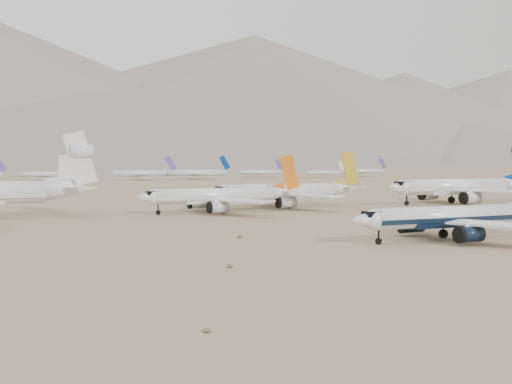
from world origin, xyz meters
TOP-DOWN VIEW (x-y plane):
  - ground at (0.00, 0.00)m, footprint 7000.00×7000.00m
  - main_airliner at (4.68, -3.54)m, footprint 42.43×41.45m
  - row2_navy_widebody at (70.41, 69.03)m, footprint 54.56×53.35m
  - row2_gold_tail at (10.65, 77.15)m, footprint 48.26×47.19m
  - row2_orange_tail at (-13.62, 68.26)m, footprint 44.81×43.84m
  - distant_storage_row at (-18.60, 340.86)m, footprint 511.58×62.77m
  - mountain_range at (70.18, 1648.01)m, footprint 7354.00×3024.00m
  - foothills at (526.68, 1100.00)m, footprint 4637.50×1395.00m
  - desert_scrub at (-11.08, -26.49)m, footprint 247.37×121.67m

SIDE VIEW (x-z plane):
  - ground at x=0.00m, z-range 0.00..0.00m
  - desert_scrub at x=-11.08m, z-range -0.03..0.60m
  - main_airliner at x=4.68m, z-range -3.37..11.60m
  - distant_storage_row at x=-18.60m, z-range -3.03..11.82m
  - row2_orange_tail at x=-13.62m, z-range -3.51..12.48m
  - row2_gold_tail at x=10.65m, z-range -3.79..13.40m
  - row2_navy_widebody at x=70.41m, z-range -4.29..15.12m
  - foothills at x=526.68m, z-range -10.35..144.65m
  - mountain_range at x=70.18m, z-range -44.68..425.32m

